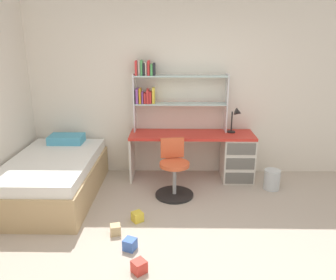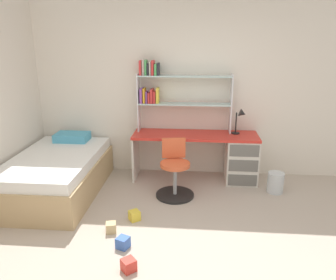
# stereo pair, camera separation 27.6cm
# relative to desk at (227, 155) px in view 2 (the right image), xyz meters

# --- Properties ---
(ground_plane) EXTENTS (5.60, 5.57, 0.02)m
(ground_plane) POSITION_rel_desk_xyz_m (-0.64, -1.99, -0.41)
(ground_plane) COLOR #B2A393
(room_shell) EXTENTS (5.60, 5.57, 2.75)m
(room_shell) POSITION_rel_desk_xyz_m (-1.80, -0.83, 0.97)
(room_shell) COLOR silver
(room_shell) RESTS_ON ground_plane
(desk) EXTENTS (1.83, 0.54, 0.71)m
(desk) POSITION_rel_desk_xyz_m (0.00, 0.00, 0.00)
(desk) COLOR red
(desk) RESTS_ON ground_plane
(bookshelf_hutch) EXTENTS (1.39, 0.22, 1.05)m
(bookshelf_hutch) POSITION_rel_desk_xyz_m (-0.88, 0.15, 0.93)
(bookshelf_hutch) COLOR silver
(bookshelf_hutch) RESTS_ON desk
(desk_lamp) EXTENTS (0.20, 0.16, 0.38)m
(desk_lamp) POSITION_rel_desk_xyz_m (0.17, 0.04, 0.56)
(desk_lamp) COLOR black
(desk_lamp) RESTS_ON desk
(swivel_chair) EXTENTS (0.52, 0.52, 0.77)m
(swivel_chair) POSITION_rel_desk_xyz_m (-0.75, -0.57, -0.10)
(swivel_chair) COLOR black
(swivel_chair) RESTS_ON ground_plane
(bed_platform) EXTENTS (1.11, 1.83, 0.67)m
(bed_platform) POSITION_rel_desk_xyz_m (-2.37, -0.63, -0.13)
(bed_platform) COLOR tan
(bed_platform) RESTS_ON ground_plane
(waste_bin) EXTENTS (0.23, 0.23, 0.29)m
(waste_bin) POSITION_rel_desk_xyz_m (0.65, -0.36, -0.26)
(waste_bin) COLOR silver
(waste_bin) RESTS_ON ground_plane
(toy_block_natural_0) EXTENTS (0.13, 0.13, 0.11)m
(toy_block_natural_0) POSITION_rel_desk_xyz_m (-1.39, -1.54, -0.35)
(toy_block_natural_0) COLOR tan
(toy_block_natural_0) RESTS_ON ground_plane
(toy_block_red_1) EXTENTS (0.17, 0.17, 0.12)m
(toy_block_red_1) POSITION_rel_desk_xyz_m (-1.07, -2.15, -0.34)
(toy_block_red_1) COLOR red
(toy_block_red_1) RESTS_ON ground_plane
(toy_block_blue_2) EXTENTS (0.15, 0.15, 0.12)m
(toy_block_blue_2) POSITION_rel_desk_xyz_m (-1.20, -1.81, -0.35)
(toy_block_blue_2) COLOR #3860B7
(toy_block_blue_2) RESTS_ON ground_plane
(toy_block_yellow_3) EXTENTS (0.16, 0.16, 0.12)m
(toy_block_yellow_3) POSITION_rel_desk_xyz_m (-1.18, -1.27, -0.35)
(toy_block_yellow_3) COLOR gold
(toy_block_yellow_3) RESTS_ON ground_plane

